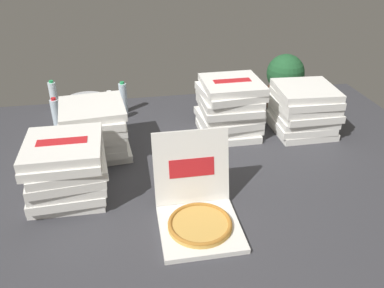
{
  "coord_description": "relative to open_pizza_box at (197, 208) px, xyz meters",
  "views": [
    {
      "loc": [
        -0.38,
        -1.88,
        1.28
      ],
      "look_at": [
        -0.03,
        0.1,
        0.14
      ],
      "focal_mm": 36.72,
      "sensor_mm": 36.0,
      "label": 1
    }
  ],
  "objects": [
    {
      "name": "ground_plane",
      "position": [
        0.09,
        0.42,
        -0.09
      ],
      "size": [
        3.2,
        2.4,
        0.02
      ],
      "primitive_type": "cube",
      "color": "#38383D"
    },
    {
      "name": "open_pizza_box",
      "position": [
        0.0,
        0.0,
        0.0
      ],
      "size": [
        0.38,
        0.48,
        0.4
      ],
      "color": "white",
      "rests_on": "ground_plane"
    },
    {
      "name": "pizza_stack_right_far",
      "position": [
        -0.5,
        0.75,
        0.08
      ],
      "size": [
        0.43,
        0.42,
        0.33
      ],
      "color": "white",
      "rests_on": "ground_plane"
    },
    {
      "name": "pizza_stack_right_near",
      "position": [
        0.39,
        0.88,
        0.11
      ],
      "size": [
        0.42,
        0.42,
        0.38
      ],
      "color": "white",
      "rests_on": "ground_plane"
    },
    {
      "name": "pizza_stack_center_near",
      "position": [
        0.89,
        0.81,
        0.08
      ],
      "size": [
        0.41,
        0.41,
        0.33
      ],
      "color": "white",
      "rests_on": "ground_plane"
    },
    {
      "name": "pizza_stack_center_far",
      "position": [
        -0.63,
        0.32,
        0.08
      ],
      "size": [
        0.43,
        0.42,
        0.33
      ],
      "color": "white",
      "rests_on": "ground_plane"
    },
    {
      "name": "ice_bucket",
      "position": [
        -0.59,
        1.31,
        -0.01
      ],
      "size": [
        0.31,
        0.31,
        0.14
      ],
      "primitive_type": "cylinder",
      "color": "#B7BABF",
      "rests_on": "ground_plane"
    },
    {
      "name": "water_bottle_0",
      "position": [
        -0.84,
        1.48,
        0.04
      ],
      "size": [
        0.06,
        0.06,
        0.24
      ],
      "color": "white",
      "rests_on": "ground_plane"
    },
    {
      "name": "water_bottle_1",
      "position": [
        -0.41,
        1.19,
        0.04
      ],
      "size": [
        0.06,
        0.06,
        0.24
      ],
      "color": "silver",
      "rests_on": "ground_plane"
    },
    {
      "name": "water_bottle_2",
      "position": [
        -0.78,
        1.13,
        0.04
      ],
      "size": [
        0.06,
        0.06,
        0.24
      ],
      "color": "silver",
      "rests_on": "ground_plane"
    },
    {
      "name": "water_bottle_3",
      "position": [
        -0.32,
        1.36,
        0.04
      ],
      "size": [
        0.06,
        0.06,
        0.24
      ],
      "color": "silver",
      "rests_on": "ground_plane"
    },
    {
      "name": "water_bottle_4",
      "position": [
        -0.5,
        1.04,
        0.04
      ],
      "size": [
        0.06,
        0.06,
        0.24
      ],
      "color": "silver",
      "rests_on": "ground_plane"
    },
    {
      "name": "potted_plant",
      "position": [
        0.92,
        1.24,
        0.14
      ],
      "size": [
        0.29,
        0.29,
        0.42
      ],
      "color": "#513323",
      "rests_on": "ground_plane"
    }
  ]
}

